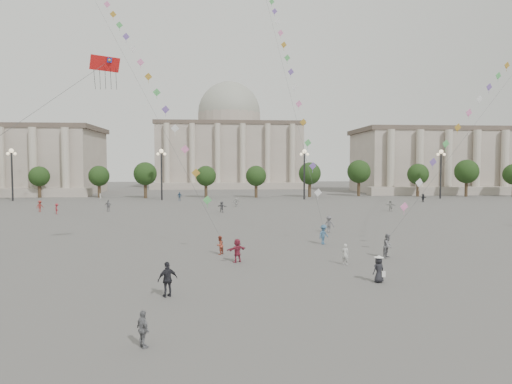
{
  "coord_description": "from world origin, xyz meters",
  "views": [
    {
      "loc": [
        -2.37,
        -25.9,
        7.2
      ],
      "look_at": [
        0.42,
        12.0,
        4.99
      ],
      "focal_mm": 32.0,
      "sensor_mm": 36.0,
      "label": 1
    }
  ],
  "objects": [
    {
      "name": "person_crowd_4",
      "position": [
        0.02,
        53.93,
        0.76
      ],
      "size": [
        1.41,
        1.16,
        1.51
      ],
      "primitive_type": "imported",
      "rotation": [
        0.0,
        0.0,
        3.74
      ],
      "color": "silver",
      "rests_on": "ground"
    },
    {
      "name": "hall_east",
      "position": [
        75.0,
        93.89,
        8.43
      ],
      "size": [
        84.0,
        26.22,
        17.2
      ],
      "color": "gray",
      "rests_on": "ground"
    },
    {
      "name": "person_crowd_2",
      "position": [
        -30.71,
        46.92,
        0.89
      ],
      "size": [
        1.24,
        1.32,
        1.79
      ],
      "primitive_type": "imported",
      "rotation": [
        0.0,
        0.0,
        0.9
      ],
      "color": "maroon",
      "rests_on": "ground"
    },
    {
      "name": "tree_row",
      "position": [
        0.0,
        78.0,
        5.39
      ],
      "size": [
        137.12,
        5.12,
        8.0
      ],
      "color": "#36271B",
      "rests_on": "ground"
    },
    {
      "name": "person_crowd_16",
      "position": [
        -20.34,
        46.99,
        0.89
      ],
      "size": [
        1.06,
        0.49,
        1.78
      ],
      "primitive_type": "imported",
      "rotation": [
        0.0,
        0.0,
        6.23
      ],
      "color": "slate",
      "rests_on": "ground"
    },
    {
      "name": "kite_flyer_2",
      "position": [
        10.51,
        8.54,
        0.94
      ],
      "size": [
        1.15,
        1.14,
        1.88
      ],
      "primitive_type": "imported",
      "rotation": [
        0.0,
        0.0,
        0.76
      ],
      "color": "slate",
      "rests_on": "ground"
    },
    {
      "name": "ground",
      "position": [
        0.0,
        0.0,
        0.0
      ],
      "size": [
        360.0,
        360.0,
        0.0
      ],
      "primitive_type": "plane",
      "color": "#565350",
      "rests_on": "ground"
    },
    {
      "name": "tourist_2",
      "position": [
        -1.29,
        7.73,
        0.88
      ],
      "size": [
        1.67,
        1.29,
        1.76
      ],
      "primitive_type": "imported",
      "rotation": [
        0.0,
        0.0,
        3.68
      ],
      "color": "maroon",
      "rests_on": "ground"
    },
    {
      "name": "person_crowd_12",
      "position": [
        -2.49,
        44.21,
        0.85
      ],
      "size": [
        1.62,
        1.18,
        1.7
      ],
      "primitive_type": "imported",
      "rotation": [
        0.0,
        0.0,
        2.65
      ],
      "color": "#5B5B60",
      "rests_on": "ground"
    },
    {
      "name": "tourist_4",
      "position": [
        -5.39,
        -0.97,
        0.97
      ],
      "size": [
        1.22,
        0.97,
        1.94
      ],
      "primitive_type": "imported",
      "rotation": [
        0.0,
        0.0,
        3.65
      ],
      "color": "#222228",
      "rests_on": "ground"
    },
    {
      "name": "person_crowd_6",
      "position": [
        8.99,
        21.93,
        0.91
      ],
      "size": [
        1.35,
        1.08,
        1.83
      ],
      "primitive_type": "imported",
      "rotation": [
        0.0,
        0.0,
        5.89
      ],
      "color": "#5A5A5F",
      "rests_on": "ground"
    },
    {
      "name": "hall_central",
      "position": [
        0.0,
        129.22,
        14.23
      ],
      "size": [
        48.3,
        34.3,
        35.5
      ],
      "color": "gray",
      "rests_on": "ground"
    },
    {
      "name": "person_crowd_0",
      "position": [
        -11.17,
        68.0,
        0.9
      ],
      "size": [
        1.14,
        0.73,
        1.8
      ],
      "primitive_type": "imported",
      "rotation": [
        0.0,
        0.0,
        0.3
      ],
      "color": "#2E4968",
      "rests_on": "ground"
    },
    {
      "name": "tourist_3",
      "position": [
        -5.52,
        -8.01,
        0.75
      ],
      "size": [
        0.82,
        0.93,
        1.51
      ],
      "primitive_type": "imported",
      "rotation": [
        0.0,
        0.0,
        2.21
      ],
      "color": "slate",
      "rests_on": "ground"
    },
    {
      "name": "person_crowd_10",
      "position": [
        -27.02,
        68.0,
        0.77
      ],
      "size": [
        0.65,
        0.67,
        1.55
      ],
      "primitive_type": "imported",
      "rotation": [
        0.0,
        0.0,
        2.31
      ],
      "color": "silver",
      "rests_on": "ground"
    },
    {
      "name": "person_crowd_9",
      "position": [
        37.13,
        61.09,
        0.83
      ],
      "size": [
        1.56,
        1.23,
        1.65
      ],
      "primitive_type": "imported",
      "rotation": [
        0.0,
        0.0,
        0.56
      ],
      "color": "black",
      "rests_on": "ground"
    },
    {
      "name": "lamp_post_far_east",
      "position": [
        45.0,
        70.0,
        7.35
      ],
      "size": [
        2.0,
        0.9,
        10.65
      ],
      "color": "#262628",
      "rests_on": "ground"
    },
    {
      "name": "person_crowd_13",
      "position": [
        6.49,
        6.29,
        0.77
      ],
      "size": [
        0.67,
        0.59,
        1.53
      ],
      "primitive_type": "imported",
      "rotation": [
        0.0,
        0.0,
        2.63
      ],
      "color": "#B7B7B3",
      "rests_on": "ground"
    },
    {
      "name": "dragon_kite",
      "position": [
        -11.28,
        9.32,
        14.0
      ],
      "size": [
        5.19,
        10.5,
        24.86
      ],
      "color": "red",
      "rests_on": "ground"
    },
    {
      "name": "person_crowd_17",
      "position": [
        -26.85,
        43.23,
        0.8
      ],
      "size": [
        1.03,
        1.2,
        1.6
      ],
      "primitive_type": "imported",
      "rotation": [
        0.0,
        0.0,
        2.08
      ],
      "color": "#9C2A33",
      "rests_on": "ground"
    },
    {
      "name": "kite_train_west",
      "position": [
        -15.95,
        30.62,
        25.6
      ],
      "size": [
        25.45,
        36.97,
        63.29
      ],
      "color": "#3F3F3F",
      "rests_on": "ground"
    },
    {
      "name": "person_crowd_7",
      "position": [
        24.14,
        44.09,
        0.89
      ],
      "size": [
        1.69,
        0.66,
        1.78
      ],
      "primitive_type": "imported",
      "rotation": [
        0.0,
        0.0,
        3.06
      ],
      "color": "#ADADA9",
      "rests_on": "ground"
    },
    {
      "name": "lamp_post_mid_west",
      "position": [
        -15.0,
        70.0,
        7.35
      ],
      "size": [
        2.0,
        0.9,
        10.65
      ],
      "color": "#262628",
      "rests_on": "ground"
    },
    {
      "name": "kite_flyer_0",
      "position": [
        -2.61,
        10.79,
        0.76
      ],
      "size": [
        0.88,
        0.93,
        1.52
      ],
      "primitive_type": "imported",
      "rotation": [
        0.0,
        0.0,
        4.15
      ],
      "color": "#9E3E2B",
      "rests_on": "ground"
    },
    {
      "name": "kite_train_mid",
      "position": [
        4.39,
        36.62,
        28.45
      ],
      "size": [
        5.28,
        40.54,
        64.32
      ],
      "color": "#3F3F3F",
      "rests_on": "ground"
    },
    {
      "name": "lamp_post_far_west",
      "position": [
        -45.0,
        70.0,
        7.35
      ],
      "size": [
        2.0,
        0.9,
        10.65
      ],
      "color": "#262628",
      "rests_on": "ground"
    },
    {
      "name": "hat_person",
      "position": [
        7.21,
        1.19,
        0.85
      ],
      "size": [
        0.93,
        0.78,
        1.69
      ],
      "color": "black",
      "rests_on": "ground"
    },
    {
      "name": "lamp_post_mid_east",
      "position": [
        15.0,
        70.0,
        7.35
      ],
      "size": [
        2.0,
        0.9,
        10.65
      ],
      "color": "#262628",
      "rests_on": "ground"
    },
    {
      "name": "kite_flyer_1",
      "position": [
        6.83,
        14.86,
        0.9
      ],
      "size": [
        1.33,
        1.25,
        1.81
      ],
      "primitive_type": "imported",
      "rotation": [
        0.0,
        0.0,
        0.67
      ],
      "color": "#375A7C",
      "rests_on": "ground"
    }
  ]
}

